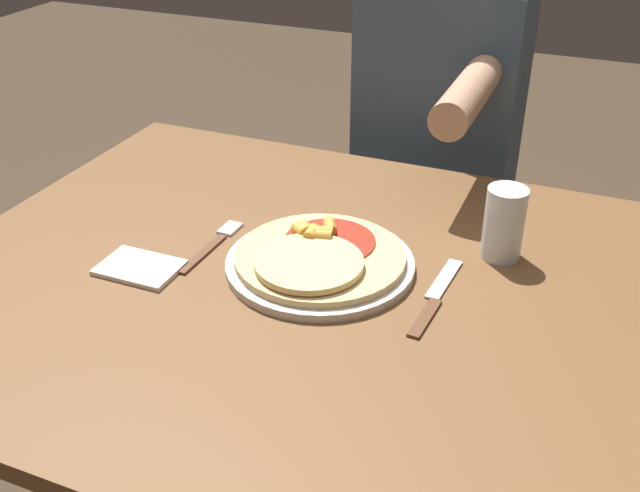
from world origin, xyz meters
TOP-DOWN VIEW (x-y plane):
  - dining_table at (0.00, 0.00)m, footprint 1.23×0.95m
  - plate at (-0.02, 0.04)m, footprint 0.30×0.30m
  - pizza at (-0.02, 0.03)m, footprint 0.27×0.27m
  - fork at (-0.21, 0.04)m, footprint 0.03×0.18m
  - knife at (0.17, 0.02)m, footprint 0.03×0.22m
  - drinking_glass at (0.24, 0.18)m, footprint 0.06×0.06m
  - napkin at (-0.28, -0.08)m, footprint 0.13×0.09m
  - person_diner at (0.01, 0.69)m, footprint 0.35×0.52m

SIDE VIEW (x-z plane):
  - dining_table at x=0.00m, z-range 0.27..0.99m
  - person_diner at x=0.01m, z-range 0.10..1.32m
  - fork at x=-0.21m, z-range 0.72..0.73m
  - knife at x=0.17m, z-range 0.72..0.73m
  - napkin at x=-0.28m, z-range 0.72..0.73m
  - plate at x=-0.02m, z-range 0.72..0.74m
  - pizza at x=-0.02m, z-range 0.73..0.76m
  - drinking_glass at x=0.24m, z-range 0.72..0.84m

